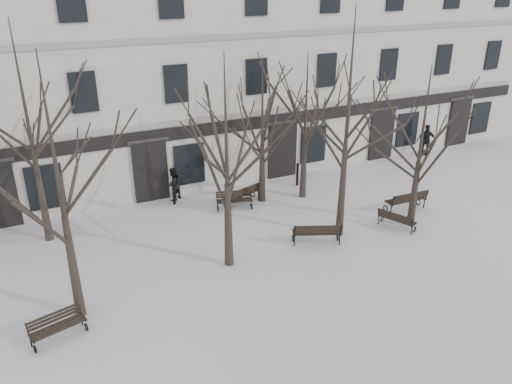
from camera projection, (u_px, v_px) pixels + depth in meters
ground at (301, 261)px, 18.70m from camera, size 100.00×100.00×0.00m
building at (183, 62)px, 27.19m from camera, size 40.40×10.20×11.40m
tree_0 at (55, 162)px, 13.74m from camera, size 5.73×5.73×8.19m
tree_1 at (226, 140)px, 16.62m from camera, size 5.39×5.39×7.69m
tree_2 at (349, 100)px, 18.45m from camera, size 6.29×6.29×8.98m
tree_3 at (423, 129)px, 19.78m from camera, size 4.77×4.77×6.81m
tree_4 at (25, 109)px, 18.13m from camera, size 6.04×6.04×8.63m
tree_5 at (262, 114)px, 22.07m from camera, size 4.74×4.74×6.76m
tree_6 at (306, 109)px, 22.48m from camera, size 4.84×4.84×6.92m
bench_0 at (57, 326)px, 14.60m from camera, size 1.68×0.96×0.80m
bench_1 at (317, 232)px, 19.72m from camera, size 1.99×1.37×0.96m
bench_2 at (407, 200)px, 22.55m from camera, size 1.98×0.82×0.98m
bench_3 at (234, 200)px, 22.78m from camera, size 1.72×1.01×0.82m
bench_4 at (243, 194)px, 23.21m from camera, size 1.96×1.23×0.94m
bench_5 at (397, 219)px, 20.97m from camera, size 1.15×1.66×0.80m
bollard_a at (174, 192)px, 23.14m from camera, size 0.15×0.15×1.19m
bollard_b at (297, 173)px, 25.23m from camera, size 0.16×0.16×1.22m
pedestrian_b at (174, 200)px, 23.82m from camera, size 1.01×0.96×1.63m
pedestrian_c at (424, 156)px, 29.66m from camera, size 1.20×0.91×1.90m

